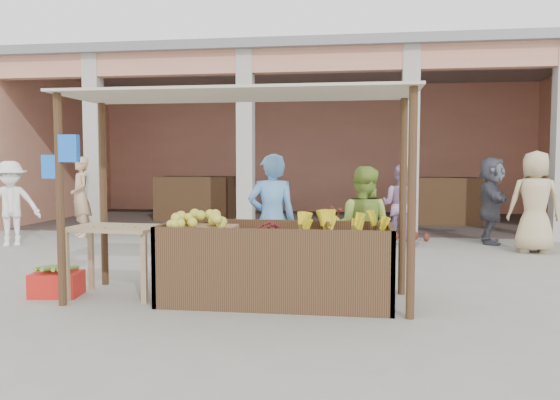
# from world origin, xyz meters

# --- Properties ---
(ground) EXTENTS (60.00, 60.00, 0.00)m
(ground) POSITION_xyz_m (0.00, 0.00, 0.00)
(ground) COLOR gray
(ground) RESTS_ON ground
(market_building) EXTENTS (14.40, 6.40, 4.20)m
(market_building) POSITION_xyz_m (0.05, 8.93, 2.70)
(market_building) COLOR tan
(market_building) RESTS_ON ground
(fruit_stall) EXTENTS (2.60, 0.95, 0.80)m
(fruit_stall) POSITION_xyz_m (0.50, 0.00, 0.40)
(fruit_stall) COLOR #4F381F
(fruit_stall) RESTS_ON ground
(stall_awning) EXTENTS (4.09, 1.35, 2.39)m
(stall_awning) POSITION_xyz_m (-0.01, 0.06, 1.98)
(stall_awning) COLOR #4F381F
(stall_awning) RESTS_ON ground
(banana_heap) EXTENTS (0.98, 0.54, 0.18)m
(banana_heap) POSITION_xyz_m (1.19, 0.05, 0.89)
(banana_heap) COLOR yellow
(banana_heap) RESTS_ON fruit_stall
(melon_tray) EXTENTS (0.78, 0.68, 0.21)m
(melon_tray) POSITION_xyz_m (-0.38, -0.04, 0.90)
(melon_tray) COLOR #966E4D
(melon_tray) RESTS_ON fruit_stall
(berry_heap) EXTENTS (0.40, 0.33, 0.13)m
(berry_heap) POSITION_xyz_m (0.43, -0.03, 0.86)
(berry_heap) COLOR maroon
(berry_heap) RESTS_ON fruit_stall
(side_table) EXTENTS (1.08, 0.76, 0.84)m
(side_table) POSITION_xyz_m (-1.44, 0.03, 0.70)
(side_table) COLOR tan
(side_table) RESTS_ON ground
(papaya_pile) EXTENTS (0.64, 0.37, 0.18)m
(papaya_pile) POSITION_xyz_m (-1.44, 0.03, 0.93)
(papaya_pile) COLOR #4A812A
(papaya_pile) RESTS_ON side_table
(red_crate) EXTENTS (0.60, 0.46, 0.29)m
(red_crate) POSITION_xyz_m (-2.14, -0.06, 0.14)
(red_crate) COLOR red
(red_crate) RESTS_ON ground
(plantain_bundle) EXTENTS (0.42, 0.29, 0.08)m
(plantain_bundle) POSITION_xyz_m (-2.14, -0.06, 0.33)
(plantain_bundle) COLOR #649737
(plantain_bundle) RESTS_ON red_crate
(produce_sacks) EXTENTS (1.07, 0.80, 0.65)m
(produce_sacks) POSITION_xyz_m (2.52, 5.21, 0.32)
(produce_sacks) COLOR maroon
(produce_sacks) RESTS_ON ground
(vendor_blue) EXTENTS (0.79, 0.65, 1.82)m
(vendor_blue) POSITION_xyz_m (0.32, 0.86, 0.91)
(vendor_blue) COLOR #62A5EF
(vendor_blue) RESTS_ON ground
(vendor_green) EXTENTS (0.87, 0.64, 1.63)m
(vendor_green) POSITION_xyz_m (1.48, 0.78, 0.81)
(vendor_green) COLOR #9BC148
(vendor_green) RESTS_ON ground
(motorcycle) EXTENTS (1.18, 1.90, 0.94)m
(motorcycle) POSITION_xyz_m (0.66, 2.28, 0.47)
(motorcycle) COLOR #9E3116
(motorcycle) RESTS_ON ground
(shopper_a) EXTENTS (1.26, 1.02, 1.75)m
(shopper_a) POSITION_xyz_m (-5.13, 3.49, 0.88)
(shopper_a) COLOR white
(shopper_a) RESTS_ON ground
(shopper_c) EXTENTS (0.98, 0.65, 1.99)m
(shopper_c) POSITION_xyz_m (4.51, 4.02, 1.00)
(shopper_c) COLOR tan
(shopper_c) RESTS_ON ground
(shopper_d) EXTENTS (0.94, 1.74, 1.79)m
(shopper_d) POSITION_xyz_m (4.03, 5.06, 0.90)
(shopper_d) COLOR #4C4D58
(shopper_d) RESTS_ON ground
(shopper_e) EXTENTS (0.82, 0.83, 1.78)m
(shopper_e) POSITION_xyz_m (-4.43, 4.84, 0.89)
(shopper_e) COLOR tan
(shopper_e) RESTS_ON ground
(shopper_f) EXTENTS (0.95, 0.81, 1.70)m
(shopper_f) POSITION_xyz_m (2.25, 4.60, 0.85)
(shopper_f) COLOR #9F7BA7
(shopper_f) RESTS_ON ground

